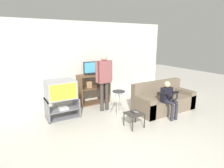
# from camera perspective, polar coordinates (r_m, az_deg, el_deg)

# --- Properties ---
(ground_plane) EXTENTS (18.00, 18.00, 0.00)m
(ground_plane) POSITION_cam_1_polar(r_m,az_deg,el_deg) (3.80, 11.38, -19.65)
(ground_plane) COLOR beige
(wall_back) EXTENTS (6.40, 0.06, 2.60)m
(wall_back) POSITION_cam_1_polar(r_m,az_deg,el_deg) (6.13, -9.36, 6.26)
(wall_back) COLOR silver
(wall_back) RESTS_ON ground_plane
(tv_stand) EXTENTS (0.83, 0.55, 0.54)m
(tv_stand) POSITION_cam_1_polar(r_m,az_deg,el_deg) (5.23, -14.92, -6.96)
(tv_stand) COLOR slate
(tv_stand) RESTS_ON ground_plane
(television_main) EXTENTS (0.74, 0.60, 0.48)m
(television_main) POSITION_cam_1_polar(r_m,az_deg,el_deg) (5.06, -15.44, -1.55)
(television_main) COLOR #9E9EA3
(television_main) RESTS_ON tv_stand
(media_shelf) EXTENTS (0.99, 0.46, 0.95)m
(media_shelf) POSITION_cam_1_polar(r_m,az_deg,el_deg) (6.12, -5.70, -1.41)
(media_shelf) COLOR brown
(media_shelf) RESTS_ON ground_plane
(television_flat) EXTENTS (0.57, 0.20, 0.42)m
(television_flat) POSITION_cam_1_polar(r_m,az_deg,el_deg) (5.99, -6.11, 4.73)
(television_flat) COLOR black
(television_flat) RESTS_ON media_shelf
(folding_stool) EXTENTS (0.38, 0.45, 0.70)m
(folding_stool) POSITION_cam_1_polar(r_m,az_deg,el_deg) (5.09, 2.06, -3.66)
(folding_stool) COLOR #B7B7BC
(folding_stool) RESTS_ON ground_plane
(snack_table) EXTENTS (0.40, 0.40, 0.35)m
(snack_table) POSITION_cam_1_polar(r_m,az_deg,el_deg) (4.54, 6.79, -9.38)
(snack_table) COLOR #38332D
(snack_table) RESTS_ON ground_plane
(remote_control_black) EXTENTS (0.05, 0.15, 0.02)m
(remote_control_black) POSITION_cam_1_polar(r_m,az_deg,el_deg) (4.56, 6.47, -8.52)
(remote_control_black) COLOR #232328
(remote_control_black) RESTS_ON snack_table
(remote_control_white) EXTENTS (0.11, 0.14, 0.02)m
(remote_control_white) POSITION_cam_1_polar(r_m,az_deg,el_deg) (4.58, 7.13, -8.43)
(remote_control_white) COLOR gray
(remote_control_white) RESTS_ON snack_table
(couch) EXTENTS (1.82, 0.83, 0.82)m
(couch) POSITION_cam_1_polar(r_m,az_deg,el_deg) (5.77, 15.20, -4.87)
(couch) COLOR #756651
(couch) RESTS_ON ground_plane
(person_standing_adult) EXTENTS (0.53, 0.20, 1.68)m
(person_standing_adult) POSITION_cam_1_polar(r_m,az_deg,el_deg) (5.34, -2.42, 2.31)
(person_standing_adult) COLOR #3D3833
(person_standing_adult) RESTS_ON ground_plane
(person_seated_child) EXTENTS (0.33, 0.43, 0.98)m
(person_seated_child) POSITION_cam_1_polar(r_m,az_deg,el_deg) (5.16, 16.89, -3.72)
(person_seated_child) COLOR #2D2D38
(person_seated_child) RESTS_ON ground_plane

